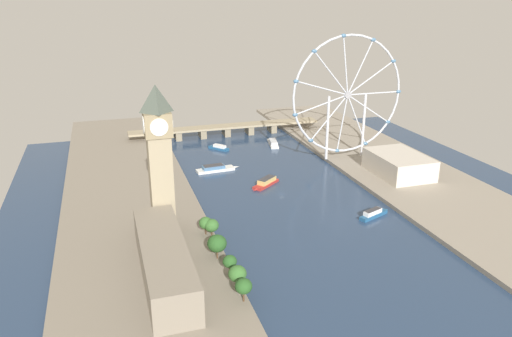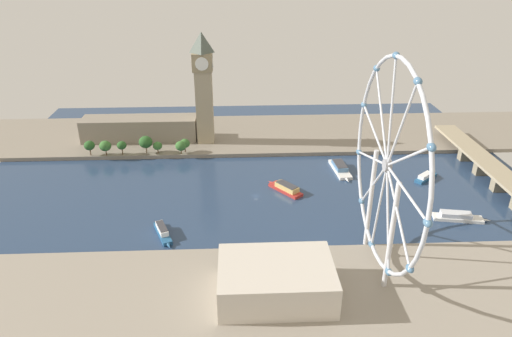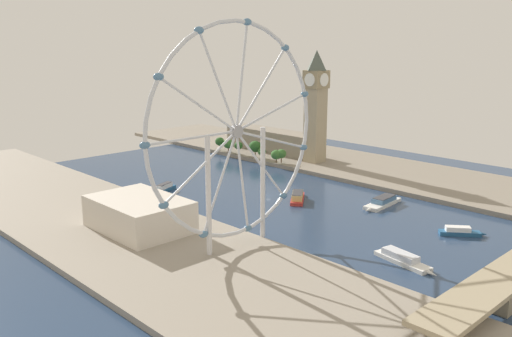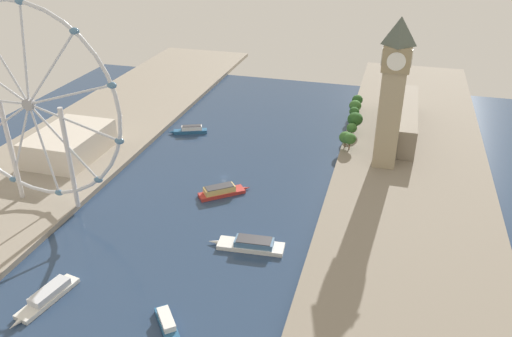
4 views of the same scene
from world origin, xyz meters
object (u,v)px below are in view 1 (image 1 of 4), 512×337
object	(u,v)px
clock_tower	(160,157)
tour_boat_0	(219,147)
parliament_block	(164,260)
ferris_wheel	(348,96)
tour_boat_2	(266,182)
tour_boat_3	(215,169)
tour_boat_1	(273,143)
river_bridge	(226,128)
tour_boat_4	(374,214)
riverside_hall	(399,164)

from	to	relation	value
clock_tower	tour_boat_0	xyz separation A→B (m)	(71.38, 158.06, -47.11)
clock_tower	parliament_block	bearing A→B (deg)	-97.20
ferris_wheel	tour_boat_2	world-z (taller)	ferris_wheel
clock_tower	parliament_block	xyz separation A→B (m)	(-6.92, -54.79, -36.65)
parliament_block	tour_boat_0	size ratio (longest dim) A/B	4.42
tour_boat_2	clock_tower	bearing A→B (deg)	-4.53
clock_tower	tour_boat_2	xyz separation A→B (m)	(84.70, 57.40, -46.62)
tour_boat_3	clock_tower	bearing A→B (deg)	-123.23
tour_boat_1	tour_boat_2	bearing A→B (deg)	168.69
river_bridge	tour_boat_4	size ratio (longest dim) A/B	7.39
tour_boat_3	tour_boat_4	bearing A→B (deg)	-60.78
parliament_block	tour_boat_1	size ratio (longest dim) A/B	2.76
river_bridge	tour_boat_3	size ratio (longest dim) A/B	5.31
ferris_wheel	riverside_hall	size ratio (longest dim) A/B	2.01
parliament_block	river_bridge	distance (m)	275.83
tour_boat_3	tour_boat_2	bearing A→B (deg)	-59.81
clock_tower	tour_boat_4	xyz separation A→B (m)	(134.08, -17.80, -46.73)
clock_tower	riverside_hall	distance (m)	198.05
river_bridge	parliament_block	bearing A→B (deg)	-110.60
parliament_block	ferris_wheel	size ratio (longest dim) A/B	0.89
parliament_block	tour_boat_3	bearing A→B (deg)	68.34
tour_boat_0	tour_boat_4	bearing A→B (deg)	160.75
river_bridge	tour_boat_0	size ratio (longest dim) A/B	9.28
ferris_wheel	tour_boat_1	distance (m)	94.61
clock_tower	riverside_hall	size ratio (longest dim) A/B	1.68
riverside_hall	tour_boat_1	bearing A→B (deg)	119.37
river_bridge	tour_boat_1	world-z (taller)	river_bridge
parliament_block	riverside_hall	bearing A→B (deg)	26.13
parliament_block	tour_boat_0	xyz separation A→B (m)	(78.30, 212.85, -10.46)
parliament_block	tour_boat_3	xyz separation A→B (m)	(61.66, 155.24, -10.23)
tour_boat_3	tour_boat_4	distance (m)	142.40
tour_boat_1	tour_boat_4	bearing A→B (deg)	-166.27
tour_boat_2	tour_boat_4	world-z (taller)	tour_boat_2
parliament_block	river_bridge	size ratio (longest dim) A/B	0.48
ferris_wheel	tour_boat_0	bearing A→B (deg)	146.52
clock_tower	river_bridge	xyz separation A→B (m)	(90.12, 203.36, -41.44)
tour_boat_2	tour_boat_1	bearing A→B (deg)	-150.75
ferris_wheel	tour_boat_4	distance (m)	129.00
parliament_block	tour_boat_4	distance (m)	146.12
riverside_hall	tour_boat_0	size ratio (longest dim) A/B	2.47
tour_boat_4	clock_tower	bearing A→B (deg)	150.55
tour_boat_0	tour_boat_4	size ratio (longest dim) A/B	0.80
ferris_wheel	tour_boat_0	size ratio (longest dim) A/B	4.96
tour_boat_4	riverside_hall	bearing A→B (deg)	24.97
ferris_wheel	tour_boat_3	xyz separation A→B (m)	(-114.00, 6.80, -55.09)
parliament_block	river_bridge	xyz separation A→B (m)	(97.04, 258.15, -4.78)
riverside_hall	river_bridge	distance (m)	189.97
parliament_block	tour_boat_2	distance (m)	145.19
tour_boat_1	ferris_wheel	bearing A→B (deg)	-134.59
ferris_wheel	riverside_hall	distance (m)	72.53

